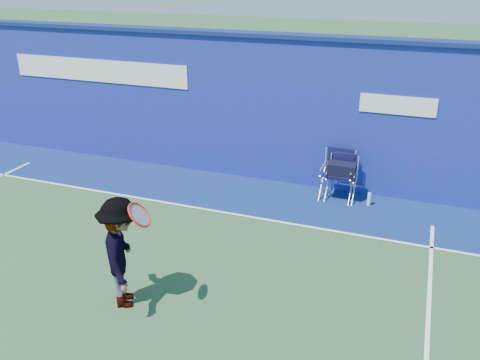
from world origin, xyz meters
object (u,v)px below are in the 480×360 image
(directors_chair_right, at_px, (337,184))
(tennis_player, at_px, (122,253))
(directors_chair_left, at_px, (341,182))
(water_bottle, at_px, (369,199))

(directors_chair_right, bearing_deg, tennis_player, -115.36)
(directors_chair_left, xyz_separation_m, directors_chair_right, (-0.09, 0.03, -0.08))
(directors_chair_right, relative_size, tennis_player, 0.60)
(water_bottle, xyz_separation_m, tennis_player, (-2.76, -4.30, 0.66))
(directors_chair_right, bearing_deg, water_bottle, -9.92)
(tennis_player, bearing_deg, directors_chair_left, 63.53)
(directors_chair_left, relative_size, directors_chair_right, 0.92)
(directors_chair_right, relative_size, water_bottle, 3.76)
(directors_chair_left, distance_m, directors_chair_right, 0.12)
(tennis_player, bearing_deg, directors_chair_right, 64.64)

